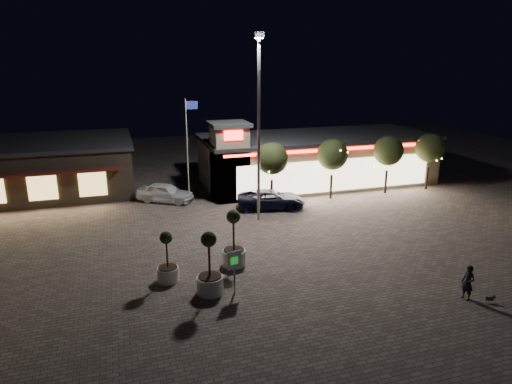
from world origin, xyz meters
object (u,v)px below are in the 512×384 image
object	(u,v)px
pedestrian	(468,283)
planter_left	(168,266)
white_sedan	(165,193)
planter_mid	(210,274)
pickup_truck	(271,199)
valet_sign	(234,264)

from	to	relation	value
pedestrian	planter_left	xyz separation A→B (m)	(-13.03, 5.97, -0.02)
white_sedan	planter_mid	distance (m)	15.18
pickup_truck	pedestrian	bearing A→B (deg)	-151.07
pickup_truck	pedestrian	distance (m)	15.94
pickup_truck	white_sedan	world-z (taller)	white_sedan
pickup_truck	pedestrian	xyz separation A→B (m)	(4.30, -15.34, 0.14)
pickup_truck	valet_sign	bearing A→B (deg)	166.35
white_sedan	pedestrian	size ratio (longest dim) A/B	2.60
white_sedan	pickup_truck	bearing A→B (deg)	-86.91
planter_mid	pickup_truck	bearing A→B (deg)	58.11
planter_mid	valet_sign	size ratio (longest dim) A/B	1.47
pedestrian	planter_mid	xyz separation A→B (m)	(-11.27, 4.14, 0.13)
white_sedan	planter_mid	xyz separation A→B (m)	(0.37, -15.17, 0.22)
white_sedan	valet_sign	world-z (taller)	valet_sign
pedestrian	planter_mid	distance (m)	12.01
planter_mid	pedestrian	bearing A→B (deg)	-20.15
white_sedan	pedestrian	world-z (taller)	pedestrian
pickup_truck	planter_left	distance (m)	12.81
pickup_truck	valet_sign	world-z (taller)	valet_sign
white_sedan	planter_left	xyz separation A→B (m)	(-1.39, -13.34, 0.07)
pedestrian	planter_left	bearing A→B (deg)	-127.78
planter_left	planter_mid	world-z (taller)	planter_mid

